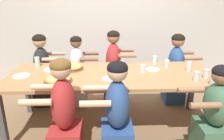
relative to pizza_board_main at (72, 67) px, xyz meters
The scene contains 25 objects.
ground_plane 0.99m from the pizza_board_main, 20.40° to the right, with size 18.00×18.00×0.00m, color #896B4C.
restaurant_back_panel 1.62m from the pizza_board_main, 67.73° to the left, with size 10.00×0.06×3.20m, color silver.
dining_table 0.58m from the pizza_board_main, 20.40° to the right, with size 2.65×1.01×0.78m.
pizza_board_main is the anchor object (origin of this frame).
pizza_board_second 0.46m from the pizza_board_main, 103.29° to the right, with size 0.33×0.33×0.05m.
empty_plate_a 0.63m from the pizza_board_main, 37.44° to the right, with size 0.18×0.18×0.02m.
empty_plate_b 1.09m from the pizza_board_main, ahead, with size 0.19×0.19×0.02m.
empty_plate_c 0.65m from the pizza_board_main, 157.07° to the right, with size 0.21×0.21×0.02m.
empty_plate_d 0.29m from the pizza_board_main, behind, with size 0.18×0.18×0.02m.
drinking_glass_a 0.95m from the pizza_board_main, ahead, with size 0.08×0.08×0.10m.
drinking_glass_b 1.76m from the pizza_board_main, 20.47° to the right, with size 0.07×0.07×0.12m.
drinking_glass_c 0.67m from the pizza_board_main, ahead, with size 0.08×0.08×0.10m.
drinking_glass_d 0.53m from the pizza_board_main, 164.23° to the left, with size 0.07×0.07×0.14m.
drinking_glass_e 1.57m from the pizza_board_main, ahead, with size 0.07×0.07×0.13m.
drinking_glass_f 1.59m from the pizza_board_main, 17.91° to the right, with size 0.07×0.07×0.12m.
drinking_glass_g 1.72m from the pizza_board_main, 13.57° to the right, with size 0.06×0.06×0.11m.
drinking_glass_h 1.19m from the pizza_board_main, ahead, with size 0.07×0.07×0.12m.
drinking_glass_i 1.31m from the pizza_board_main, ahead, with size 0.07×0.07×0.11m.
diner_far_left 0.81m from the pizza_board_main, 136.55° to the left, with size 0.51×0.40×1.17m.
diner_far_center 0.83m from the pizza_board_main, 41.76° to the left, with size 0.51×0.40×1.22m.
diner_near_midleft 0.96m from the pizza_board_main, 88.02° to the right, with size 0.51×0.40×1.20m.
diner_far_midleft 0.60m from the pizza_board_main, 89.31° to the left, with size 0.51×0.40×1.14m.
diner_far_right 1.72m from the pizza_board_main, 18.07° to the left, with size 0.51×0.40×1.16m.
diner_near_center 1.11m from the pizza_board_main, 59.04° to the right, with size 0.51×0.40×1.17m.
diner_near_right 1.83m from the pizza_board_main, 30.72° to the right, with size 0.51×0.40×1.11m.
Camera 1 is at (-0.10, -2.63, 1.74)m, focal length 35.00 mm.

